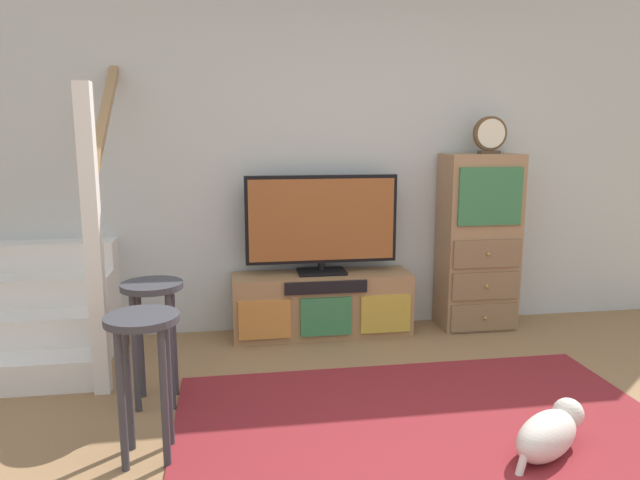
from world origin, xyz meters
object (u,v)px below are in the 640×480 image
at_px(media_console, 322,304).
at_px(television, 322,222).
at_px(dog, 550,433).
at_px(bar_stool_near, 144,353).
at_px(desk_clock, 490,135).
at_px(bar_stool_far, 153,314).
at_px(side_cabinet, 478,242).

bearing_deg(media_console, television, 90.00).
bearing_deg(dog, bar_stool_near, 171.65).
distance_m(media_console, desk_clock, 1.80).
bearing_deg(bar_stool_far, side_cabinet, 22.99).
bearing_deg(television, desk_clock, -1.28).
xyz_separation_m(media_console, dog, (0.80, -1.85, -0.12)).
bearing_deg(dog, desk_clock, 75.52).
xyz_separation_m(television, dog, (0.80, -1.88, -0.75)).
bearing_deg(bar_stool_near, television, 55.77).
distance_m(bar_stool_near, dog, 1.95).
bearing_deg(television, bar_stool_far, -137.79).
distance_m(side_cabinet, bar_stool_far, 2.56).
bearing_deg(television, media_console, -90.00).
relative_size(television, dog, 2.32).
relative_size(side_cabinet, bar_stool_far, 1.93).
xyz_separation_m(television, side_cabinet, (1.24, -0.01, -0.19)).
distance_m(media_console, side_cabinet, 1.31).
distance_m(media_console, television, 0.63).
xyz_separation_m(media_console, bar_stool_near, (-1.09, -1.58, 0.29)).
bearing_deg(bar_stool_near, desk_clock, 33.56).
height_order(television, desk_clock, desk_clock).
relative_size(desk_clock, bar_stool_near, 0.39).
bearing_deg(bar_stool_far, television, 42.21).
relative_size(media_console, desk_clock, 4.80).
bearing_deg(side_cabinet, dog, -103.10).
relative_size(bar_stool_near, dog, 1.45).
relative_size(television, bar_stool_far, 1.60).
bearing_deg(dog, side_cabinet, 76.90).
bearing_deg(television, dog, -66.86).
bearing_deg(bar_stool_far, media_console, 41.53).
height_order(bar_stool_far, dog, bar_stool_far).
bearing_deg(desk_clock, bar_stool_far, -157.70).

